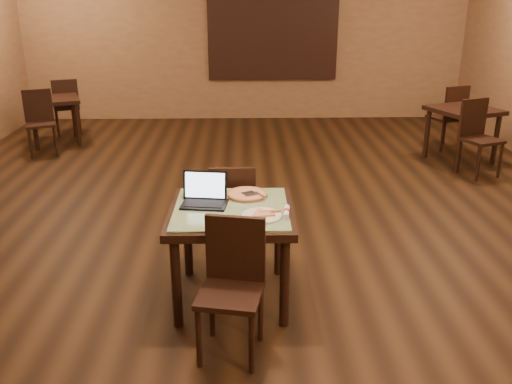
{
  "coord_description": "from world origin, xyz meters",
  "views": [
    {
      "loc": [
        -0.08,
        -5.14,
        2.27
      ],
      "look_at": [
        0.03,
        -1.32,
        0.85
      ],
      "focal_mm": 38.0,
      "sensor_mm": 36.0,
      "label": 1
    }
  ],
  "objects_px": {
    "tiled_table": "(231,220)",
    "chair_main_near": "(233,279)",
    "laptop": "(205,195)",
    "other_table_b": "(53,106)",
    "other_table_b_chair_far": "(66,104)",
    "chair_main_far": "(233,208)",
    "other_table_a": "(463,117)",
    "pizza_pan": "(247,196)",
    "other_table_a_chair_near": "(477,133)",
    "other_table_a_chair_far": "(450,114)",
    "other_table_b_chair_near": "(40,118)"
  },
  "relations": [
    {
      "from": "tiled_table",
      "to": "chair_main_near",
      "type": "xyz_separation_m",
      "value": [
        0.02,
        -0.62,
        -0.14
      ]
    },
    {
      "from": "laptop",
      "to": "other_table_b",
      "type": "xyz_separation_m",
      "value": [
        -2.64,
        4.59,
        -0.23
      ]
    },
    {
      "from": "other_table_b",
      "to": "other_table_b_chair_far",
      "type": "relative_size",
      "value": 1.06
    },
    {
      "from": "chair_main_far",
      "to": "other_table_b_chair_far",
      "type": "bearing_deg",
      "value": -58.58
    },
    {
      "from": "tiled_table",
      "to": "other_table_a",
      "type": "height_order",
      "value": "tiled_table"
    },
    {
      "from": "laptop",
      "to": "other_table_b",
      "type": "height_order",
      "value": "laptop"
    },
    {
      "from": "laptop",
      "to": "other_table_a",
      "type": "distance_m",
      "value": 4.85
    },
    {
      "from": "pizza_pan",
      "to": "other_table_a",
      "type": "height_order",
      "value": "pizza_pan"
    },
    {
      "from": "tiled_table",
      "to": "other_table_a",
      "type": "relative_size",
      "value": 0.89
    },
    {
      "from": "chair_main_far",
      "to": "other_table_a_chair_near",
      "type": "xyz_separation_m",
      "value": [
        3.13,
        2.39,
        0.04
      ]
    },
    {
      "from": "pizza_pan",
      "to": "other_table_b_chair_far",
      "type": "relative_size",
      "value": 0.36
    },
    {
      "from": "laptop",
      "to": "chair_main_near",
      "type": "bearing_deg",
      "value": -65.8
    },
    {
      "from": "other_table_a_chair_far",
      "to": "other_table_b_chair_near",
      "type": "height_order",
      "value": "other_table_a_chair_far"
    },
    {
      "from": "laptop",
      "to": "other_table_a_chair_far",
      "type": "xyz_separation_m",
      "value": [
        3.39,
        4.06,
        -0.27
      ]
    },
    {
      "from": "other_table_a_chair_near",
      "to": "other_table_b_chair_far",
      "type": "height_order",
      "value": "other_table_a_chair_near"
    },
    {
      "from": "chair_main_near",
      "to": "other_table_b_chair_far",
      "type": "xyz_separation_m",
      "value": [
        -2.83,
        5.86,
        0.01
      ]
    },
    {
      "from": "pizza_pan",
      "to": "other_table_a",
      "type": "bearing_deg",
      "value": 47.76
    },
    {
      "from": "pizza_pan",
      "to": "other_table_a_chair_near",
      "type": "relative_size",
      "value": 0.34
    },
    {
      "from": "other_table_a",
      "to": "other_table_b_chair_near",
      "type": "bearing_deg",
      "value": 153.0
    },
    {
      "from": "tiled_table",
      "to": "chair_main_far",
      "type": "xyz_separation_m",
      "value": [
        -0.0,
        0.62,
        -0.15
      ]
    },
    {
      "from": "laptop",
      "to": "chair_main_far",
      "type": "bearing_deg",
      "value": 76.48
    },
    {
      "from": "other_table_b_chair_far",
      "to": "tiled_table",
      "type": "bearing_deg",
      "value": 97.72
    },
    {
      "from": "chair_main_far",
      "to": "other_table_a_chair_far",
      "type": "relative_size",
      "value": 0.93
    },
    {
      "from": "laptop",
      "to": "other_table_b_chair_near",
      "type": "bearing_deg",
      "value": 131.05
    },
    {
      "from": "other_table_a",
      "to": "other_table_a_chair_far",
      "type": "distance_m",
      "value": 0.58
    },
    {
      "from": "other_table_a_chair_far",
      "to": "other_table_b",
      "type": "xyz_separation_m",
      "value": [
        -6.03,
        0.53,
        0.05
      ]
    },
    {
      "from": "other_table_a_chair_near",
      "to": "other_table_b_chair_near",
      "type": "distance_m",
      "value": 6.1
    },
    {
      "from": "tiled_table",
      "to": "other_table_b",
      "type": "relative_size",
      "value": 0.94
    },
    {
      "from": "chair_main_near",
      "to": "chair_main_far",
      "type": "xyz_separation_m",
      "value": [
        -0.02,
        1.24,
        -0.01
      ]
    },
    {
      "from": "pizza_pan",
      "to": "other_table_a_chair_far",
      "type": "relative_size",
      "value": 0.34
    },
    {
      "from": "tiled_table",
      "to": "other_table_b_chair_near",
      "type": "distance_m",
      "value": 5.04
    },
    {
      "from": "tiled_table",
      "to": "other_table_b_chair_near",
      "type": "relative_size",
      "value": 1.0
    },
    {
      "from": "other_table_b",
      "to": "other_table_a_chair_near",
      "type": "bearing_deg",
      "value": -36.19
    },
    {
      "from": "other_table_a",
      "to": "other_table_b",
      "type": "xyz_separation_m",
      "value": [
        -6.0,
        1.1,
        -0.03
      ]
    },
    {
      "from": "other_table_b",
      "to": "chair_main_near",
      "type": "bearing_deg",
      "value": -82.25
    },
    {
      "from": "laptop",
      "to": "other_table_a_chair_far",
      "type": "distance_m",
      "value": 5.3
    },
    {
      "from": "chair_main_near",
      "to": "pizza_pan",
      "type": "relative_size",
      "value": 2.73
    },
    {
      "from": "chair_main_near",
      "to": "other_table_a",
      "type": "height_order",
      "value": "chair_main_near"
    },
    {
      "from": "other_table_a",
      "to": "other_table_b",
      "type": "relative_size",
      "value": 1.06
    },
    {
      "from": "tiled_table",
      "to": "other_table_a_chair_near",
      "type": "height_order",
      "value": "other_table_a_chair_near"
    },
    {
      "from": "other_table_b_chair_near",
      "to": "other_table_b_chair_far",
      "type": "distance_m",
      "value": 1.09
    },
    {
      "from": "other_table_a_chair_near",
      "to": "other_table_b_chair_near",
      "type": "bearing_deg",
      "value": 147.59
    },
    {
      "from": "tiled_table",
      "to": "other_table_a_chair_far",
      "type": "bearing_deg",
      "value": 53.25
    },
    {
      "from": "chair_main_near",
      "to": "other_table_a",
      "type": "bearing_deg",
      "value": 64.7
    },
    {
      "from": "other_table_b",
      "to": "other_table_b_chair_far",
      "type": "height_order",
      "value": "other_table_b_chair_far"
    },
    {
      "from": "pizza_pan",
      "to": "other_table_b",
      "type": "bearing_deg",
      "value": 123.63
    },
    {
      "from": "pizza_pan",
      "to": "other_table_b",
      "type": "height_order",
      "value": "pizza_pan"
    },
    {
      "from": "other_table_a_chair_near",
      "to": "chair_main_near",
      "type": "bearing_deg",
      "value": -152.31
    },
    {
      "from": "chair_main_far",
      "to": "other_table_b",
      "type": "distance_m",
      "value": 4.96
    },
    {
      "from": "chair_main_near",
      "to": "other_table_b_chair_far",
      "type": "relative_size",
      "value": 0.98
    }
  ]
}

